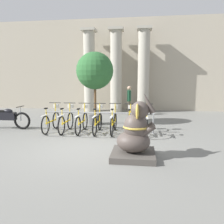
# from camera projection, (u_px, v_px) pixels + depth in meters

# --- Properties ---
(ground_plane) EXTENTS (60.00, 60.00, 0.00)m
(ground_plane) POSITION_uv_depth(u_px,v_px,m) (87.00, 147.00, 6.58)
(ground_plane) COLOR slate
(building_facade) EXTENTS (20.00, 0.20, 6.00)m
(building_facade) POSITION_uv_depth(u_px,v_px,m) (118.00, 65.00, 14.58)
(building_facade) COLOR #B2A893
(building_facade) RESTS_ON ground_plane
(column_left) EXTENTS (0.90, 0.90, 5.16)m
(column_left) POSITION_uv_depth(u_px,v_px,m) (89.00, 70.00, 13.88)
(column_left) COLOR #ADA899
(column_left) RESTS_ON ground_plane
(column_middle) EXTENTS (0.90, 0.90, 5.16)m
(column_middle) POSITION_uv_depth(u_px,v_px,m) (116.00, 70.00, 13.65)
(column_middle) COLOR #ADA899
(column_middle) RESTS_ON ground_plane
(column_right) EXTENTS (0.90, 0.90, 5.16)m
(column_right) POSITION_uv_depth(u_px,v_px,m) (144.00, 70.00, 13.43)
(column_right) COLOR #ADA899
(column_right) RESTS_ON ground_plane
(bike_rack) EXTENTS (4.29, 0.05, 0.77)m
(bike_rack) POSITION_uv_depth(u_px,v_px,m) (98.00, 116.00, 8.40)
(bike_rack) COLOR gray
(bike_rack) RESTS_ON ground_plane
(bicycle_0) EXTENTS (0.48, 1.72, 1.10)m
(bicycle_0) POSITION_uv_depth(u_px,v_px,m) (51.00, 121.00, 8.54)
(bicycle_0) COLOR black
(bicycle_0) RESTS_ON ground_plane
(bicycle_1) EXTENTS (0.48, 1.72, 1.10)m
(bicycle_1) POSITION_uv_depth(u_px,v_px,m) (66.00, 121.00, 8.45)
(bicycle_1) COLOR black
(bicycle_1) RESTS_ON ground_plane
(bicycle_2) EXTENTS (0.48, 1.72, 1.10)m
(bicycle_2) POSITION_uv_depth(u_px,v_px,m) (82.00, 121.00, 8.38)
(bicycle_2) COLOR black
(bicycle_2) RESTS_ON ground_plane
(bicycle_3) EXTENTS (0.48, 1.72, 1.10)m
(bicycle_3) POSITION_uv_depth(u_px,v_px,m) (98.00, 122.00, 8.30)
(bicycle_3) COLOR black
(bicycle_3) RESTS_ON ground_plane
(bicycle_4) EXTENTS (0.48, 1.72, 1.10)m
(bicycle_4) POSITION_uv_depth(u_px,v_px,m) (114.00, 122.00, 8.26)
(bicycle_4) COLOR black
(bicycle_4) RESTS_ON ground_plane
(bicycle_5) EXTENTS (0.48, 1.72, 1.10)m
(bicycle_5) POSITION_uv_depth(u_px,v_px,m) (130.00, 123.00, 8.16)
(bicycle_5) COLOR black
(bicycle_5) RESTS_ON ground_plane
(bicycle_6) EXTENTS (0.48, 1.72, 1.10)m
(bicycle_6) POSITION_uv_depth(u_px,v_px,m) (147.00, 123.00, 8.08)
(bicycle_6) COLOR black
(bicycle_6) RESTS_ON ground_plane
(elephant_statue) EXTENTS (1.12, 1.12, 1.73)m
(elephant_statue) POSITION_uv_depth(u_px,v_px,m) (135.00, 136.00, 5.59)
(elephant_statue) COLOR #4C4742
(elephant_statue) RESTS_ON ground_plane
(motorcycle) EXTENTS (2.10, 0.55, 0.95)m
(motorcycle) POSITION_uv_depth(u_px,v_px,m) (6.00, 118.00, 8.97)
(motorcycle) COLOR black
(motorcycle) RESTS_ON ground_plane
(person_pedestrian) EXTENTS (0.22, 0.47, 1.67)m
(person_pedestrian) POSITION_uv_depth(u_px,v_px,m) (129.00, 98.00, 12.42)
(person_pedestrian) COLOR brown
(person_pedestrian) RESTS_ON ground_plane
(potted_tree) EXTENTS (1.65, 1.65, 3.23)m
(potted_tree) POSITION_uv_depth(u_px,v_px,m) (95.00, 73.00, 9.64)
(potted_tree) COLOR #4C4C4C
(potted_tree) RESTS_ON ground_plane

